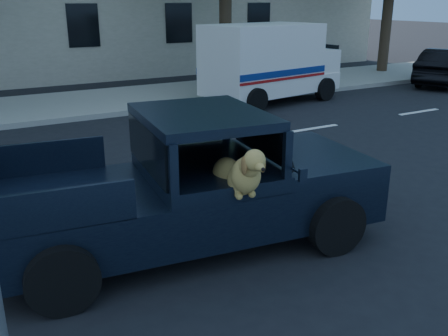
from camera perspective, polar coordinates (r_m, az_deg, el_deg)
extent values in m
plane|color=black|center=(8.13, 3.50, -4.09)|extent=(120.00, 120.00, 0.00)
cube|color=gray|center=(16.28, -14.66, 7.25)|extent=(60.00, 4.00, 0.15)
cylinder|color=#332619|center=(18.32, 0.16, 15.77)|extent=(0.44, 0.44, 4.40)
cylinder|color=#332619|center=(23.37, 18.07, 15.53)|extent=(0.44, 0.44, 4.40)
cube|color=black|center=(6.63, -4.36, -3.84)|extent=(5.24, 2.55, 0.64)
cube|color=black|center=(7.22, 9.16, 1.23)|extent=(1.68, 2.10, 0.15)
cube|color=black|center=(6.36, -2.53, 5.95)|extent=(1.72, 2.03, 0.12)
cube|color=black|center=(6.75, 3.78, 3.70)|extent=(0.45, 1.68, 0.55)
cube|color=black|center=(6.33, 0.61, -3.12)|extent=(0.59, 0.59, 0.37)
cube|color=black|center=(5.78, 8.99, -0.79)|extent=(0.10, 0.06, 0.15)
cube|color=silver|center=(16.31, 5.39, 9.60)|extent=(4.71, 2.72, 0.53)
cube|color=silver|center=(15.89, 4.39, 13.23)|extent=(3.88, 2.58, 1.59)
cube|color=silver|center=(17.49, 9.62, 12.14)|extent=(1.26, 2.09, 0.74)
cube|color=navy|center=(15.24, 7.02, 10.71)|extent=(3.55, 0.62, 0.19)
cube|color=#9E0F0F|center=(15.27, 6.99, 10.08)|extent=(3.55, 0.62, 0.07)
imported|color=black|center=(21.29, 24.10, 10.49)|extent=(3.02, 4.37, 1.36)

